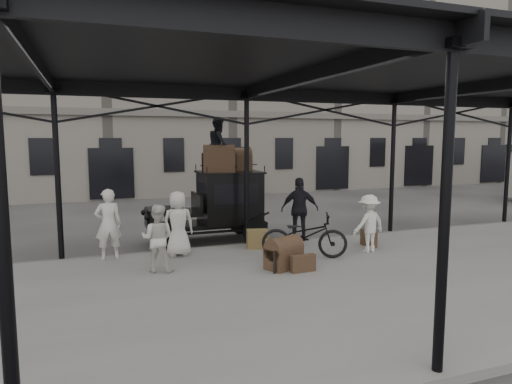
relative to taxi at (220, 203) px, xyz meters
The scene contains 18 objects.
ground 3.51m from the taxi, 81.94° to the right, with size 120.00×120.00×0.00m, color #383533.
platform 5.40m from the taxi, 84.98° to the right, with size 28.00×8.00×0.15m, color slate.
canopy 6.04m from the taxi, 84.70° to the right, with size 22.50×9.00×4.74m.
building_frontage 15.85m from the taxi, 88.21° to the left, with size 64.00×8.00×14.00m, color slate.
taxi is the anchor object (origin of this frame).
porter_left 3.81m from the taxi, 153.11° to the right, with size 0.66×0.43×1.80m, color silver.
porter_midleft 4.01m from the taxi, 126.48° to the right, with size 0.76×0.59×1.56m, color beige.
porter_centre 2.60m from the taxi, 130.32° to the right, with size 0.83×0.54×1.70m, color beige.
porter_official 2.53m from the taxi, 35.29° to the right, with size 1.11×0.46×1.90m, color black.
porter_right 4.64m from the taxi, 45.85° to the right, with size 1.00×0.58×1.55m, color silver.
bicycle 3.56m from the taxi, 67.81° to the right, with size 0.76×2.19×1.15m, color black.
porter_roof 1.81m from the taxi, 107.50° to the right, with size 0.81×0.63×1.67m, color black.
steamer_trunk_roof_near 1.35m from the taxi, 108.07° to the right, with size 0.94×0.58×0.69m, color #4B3023, non-canonical shape.
steamer_trunk_roof_far 1.45m from the taxi, 16.81° to the left, with size 0.82×0.50×0.60m, color #4B3023, non-canonical shape.
steamer_trunk_platform 4.07m from the taxi, 83.49° to the right, with size 0.86×0.52×0.63m, color #4B3023, non-canonical shape.
wicker_hamper 2.10m from the taxi, 72.75° to the right, with size 0.60×0.45×0.50m, color brown.
suitcase_upright 4.63m from the taxi, 37.76° to the right, with size 0.15×0.60×0.45m, color #4B3023.
suitcase_flat 4.56m from the taxi, 80.36° to the right, with size 0.60×0.15×0.40m, color #4B3023.
Camera 1 is at (-4.23, -10.36, 3.23)m, focal length 32.00 mm.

